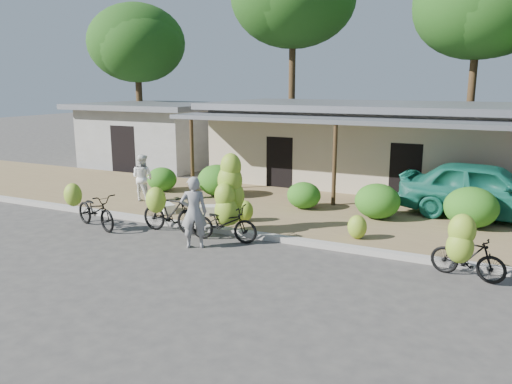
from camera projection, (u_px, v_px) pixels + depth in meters
ground at (254, 267)px, 11.52m from camera, size 100.00×100.00×0.00m
sidewalk at (323, 214)px, 15.91m from camera, size 60.00×6.00×0.12m
curb at (287, 240)px, 13.26m from camera, size 60.00×0.25×0.15m
shop_main at (369, 143)px, 20.77m from camera, size 13.00×8.50×3.35m
shop_grey at (155, 134)px, 25.51m from camera, size 7.00×6.00×3.15m
tree_back_left at (135, 41)px, 27.49m from camera, size 5.41×5.31×8.41m
tree_center_right at (475, 5)px, 23.09m from camera, size 6.01×5.96×9.96m
hedge_0 at (162, 179)px, 18.95m from camera, size 1.16×1.04×0.90m
hedge_1 at (217, 180)px, 18.13m from camera, size 1.46×1.32×1.14m
hedge_2 at (304, 195)px, 16.31m from camera, size 1.12×1.01×0.87m
hedge_3 at (377, 201)px, 15.10m from camera, size 1.37×1.23×1.07m
hedge_4 at (471, 207)px, 14.13m from camera, size 1.49×1.34×1.16m
bike_far_left at (94, 209)px, 14.45m from camera, size 2.09×1.48×1.43m
bike_left at (169, 211)px, 13.94m from camera, size 1.90×1.16×1.44m
bike_center at (227, 206)px, 13.46m from camera, size 1.96×1.27×2.31m
bike_right at (466, 251)px, 10.55m from camera, size 1.66×1.27×1.57m
loose_banana_a at (245, 211)px, 14.83m from camera, size 0.50×0.43×0.63m
loose_banana_b at (240, 211)px, 14.83m from camera, size 0.49×0.42×0.61m
loose_banana_c at (357, 227)px, 13.14m from camera, size 0.51×0.44×0.64m
sack_near at (203, 210)px, 15.52m from camera, size 0.94×0.74×0.30m
sack_far at (166, 208)px, 15.92m from camera, size 0.83×0.73×0.28m
vendor at (194, 212)px, 12.68m from camera, size 0.81×0.73×1.86m
bystander at (142, 177)px, 17.32m from camera, size 0.81×0.63×1.64m
teal_van at (485, 190)px, 15.08m from camera, size 5.19×2.43×1.72m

